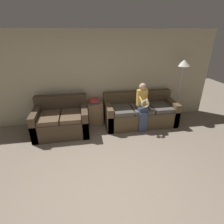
# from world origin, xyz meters

# --- Properties ---
(ground_plane) EXTENTS (14.00, 14.00, 0.00)m
(ground_plane) POSITION_xyz_m (0.00, 0.00, 0.00)
(ground_plane) COLOR gray
(wall_back) EXTENTS (7.13, 0.06, 2.55)m
(wall_back) POSITION_xyz_m (0.00, 2.98, 1.27)
(wall_back) COLOR #BCB293
(wall_back) RESTS_ON ground_plane
(couch_main) EXTENTS (2.02, 0.91, 0.89)m
(couch_main) POSITION_xyz_m (1.30, 2.51, 0.33)
(couch_main) COLOR brown
(couch_main) RESTS_ON ground_plane
(couch_side) EXTENTS (1.38, 0.99, 0.92)m
(couch_side) POSITION_xyz_m (-0.89, 2.38, 0.33)
(couch_side) COLOR #473828
(couch_side) RESTS_ON ground_plane
(child_left_seated) EXTENTS (0.27, 0.38, 1.29)m
(child_left_seated) POSITION_xyz_m (1.23, 2.14, 0.72)
(child_left_seated) COLOR #384260
(child_left_seated) RESTS_ON ground_plane
(side_shelf) EXTENTS (0.43, 0.39, 0.63)m
(side_shelf) POSITION_xyz_m (0.04, 2.74, 0.32)
(side_shelf) COLOR #9E7A51
(side_shelf) RESTS_ON ground_plane
(book_stack) EXTENTS (0.27, 0.32, 0.11)m
(book_stack) POSITION_xyz_m (0.04, 2.74, 0.69)
(book_stack) COLOR #33569E
(book_stack) RESTS_ON side_shelf
(floor_lamp) EXTENTS (0.34, 0.34, 1.78)m
(floor_lamp) POSITION_xyz_m (2.51, 2.61, 1.52)
(floor_lamp) COLOR #2D2B28
(floor_lamp) RESTS_ON ground_plane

